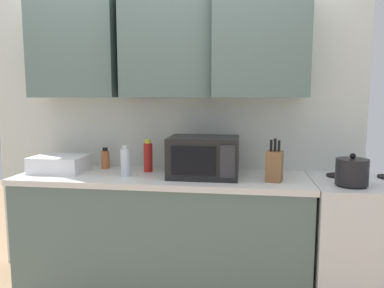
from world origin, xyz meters
TOP-DOWN VIEW (x-y plane):
  - wall_back_with_cabinets at (0.00, -0.07)m, footprint 2.93×0.52m
  - counter_run at (0.00, -0.30)m, footprint 2.06×0.63m
  - stove_range at (1.42, -0.32)m, footprint 0.76×0.64m
  - kettle at (1.25, -0.46)m, footprint 0.20×0.20m
  - microwave at (0.30, -0.31)m, footprint 0.48×0.37m
  - dish_rack at (-0.78, -0.30)m, footprint 0.38×0.30m
  - knife_block at (0.78, -0.39)m, footprint 0.13×0.14m
  - bottle_spice_jar at (-0.49, -0.12)m, footprint 0.06×0.06m
  - bottle_clear_tall at (-0.24, -0.38)m, footprint 0.07×0.07m
  - bottle_red_sauce at (-0.13, -0.20)m, footprint 0.06×0.06m

SIDE VIEW (x-z plane):
  - counter_run at x=0.00m, z-range 0.00..0.90m
  - stove_range at x=1.42m, z-range 0.00..0.91m
  - dish_rack at x=-0.78m, z-range 0.90..1.02m
  - bottle_spice_jar at x=-0.49m, z-range 0.89..1.06m
  - kettle at x=1.25m, z-range 0.89..1.09m
  - bottle_clear_tall at x=-0.24m, z-range 0.89..1.11m
  - knife_block at x=0.78m, z-range 0.86..1.15m
  - bottle_red_sauce at x=-0.13m, z-range 0.89..1.13m
  - microwave at x=0.30m, z-range 0.90..1.18m
  - wall_back_with_cabinets at x=0.00m, z-range 0.27..2.87m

